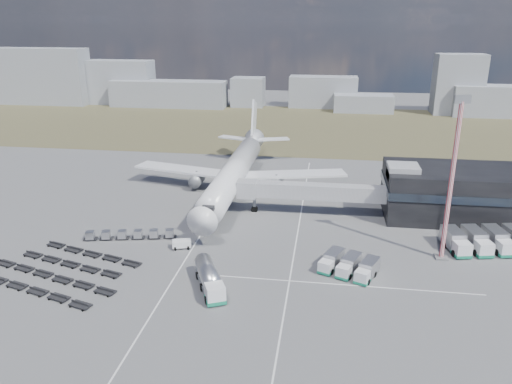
# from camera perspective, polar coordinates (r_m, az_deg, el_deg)

# --- Properties ---
(ground) EXTENTS (420.00, 420.00, 0.00)m
(ground) POSITION_cam_1_polar(r_m,az_deg,el_deg) (88.09, -6.21, -6.81)
(ground) COLOR #565659
(ground) RESTS_ON ground
(grass_strip) EXTENTS (420.00, 90.00, 0.01)m
(grass_strip) POSITION_cam_1_polar(r_m,az_deg,el_deg) (191.55, 1.99, 7.56)
(grass_strip) COLOR brown
(grass_strip) RESTS_ON ground
(lane_markings) EXTENTS (47.12, 110.00, 0.01)m
(lane_markings) POSITION_cam_1_polar(r_m,az_deg,el_deg) (88.97, 0.41, -6.41)
(lane_markings) COLOR silver
(lane_markings) RESTS_ON ground
(terminal) EXTENTS (30.40, 16.40, 11.00)m
(terminal) POSITION_cam_1_polar(r_m,az_deg,el_deg) (109.16, 22.23, 0.00)
(terminal) COLOR black
(terminal) RESTS_ON ground
(jet_bridge) EXTENTS (30.30, 3.80, 7.05)m
(jet_bridge) POSITION_cam_1_polar(r_m,az_deg,el_deg) (102.62, 5.17, 0.11)
(jet_bridge) COLOR #939399
(jet_bridge) RESTS_ON ground
(airliner) EXTENTS (51.59, 64.53, 17.62)m
(airliner) POSITION_cam_1_polar(r_m,az_deg,el_deg) (115.69, -2.35, 2.50)
(airliner) COLOR white
(airliner) RESTS_ON ground
(skyline) EXTENTS (302.55, 25.15, 25.82)m
(skyline) POSITION_cam_1_polar(r_m,az_deg,el_deg) (235.64, -7.07, 12.11)
(skyline) COLOR gray
(skyline) RESTS_ON ground
(fuel_tanker) EXTENTS (7.04, 11.04, 3.52)m
(fuel_tanker) POSITION_cam_1_polar(r_m,az_deg,el_deg) (75.83, -5.34, -9.82)
(fuel_tanker) COLOR white
(fuel_tanker) RESTS_ON ground
(pushback_tug) EXTENTS (3.67, 2.76, 1.47)m
(pushback_tug) POSITION_cam_1_polar(r_m,az_deg,el_deg) (89.59, -8.49, -5.93)
(pushback_tug) COLOR white
(pushback_tug) RESTS_ON ground
(catering_truck) EXTENTS (2.58, 6.17, 2.82)m
(catering_truck) POSITION_cam_1_polar(r_m,az_deg,el_deg) (117.64, 2.28, 0.82)
(catering_truck) COLOR white
(catering_truck) RESTS_ON ground
(service_trucks_near) EXTENTS (10.00, 8.96, 2.50)m
(service_trucks_near) POSITION_cam_1_polar(r_m,az_deg,el_deg) (81.48, 10.58, -8.23)
(service_trucks_near) COLOR white
(service_trucks_near) RESTS_ON ground
(service_trucks_far) EXTENTS (15.36, 10.40, 3.13)m
(service_trucks_far) POSITION_cam_1_polar(r_m,az_deg,el_deg) (96.61, 24.93, -5.06)
(service_trucks_far) COLOR white
(service_trucks_far) RESTS_ON ground
(uld_row) EXTENTS (16.76, 4.92, 1.53)m
(uld_row) POSITION_cam_1_polar(r_m,az_deg,el_deg) (94.90, -14.19, -4.73)
(uld_row) COLOR black
(uld_row) RESTS_ON ground
(baggage_dollies) EXTENTS (26.32, 20.75, 0.75)m
(baggage_dollies) POSITION_cam_1_polar(r_m,az_deg,el_deg) (86.72, -21.63, -8.31)
(baggage_dollies) COLOR black
(baggage_dollies) RESTS_ON ground
(floodlight_mast) EXTENTS (2.63, 2.12, 27.50)m
(floodlight_mast) POSITION_cam_1_polar(r_m,az_deg,el_deg) (86.14, 21.43, 1.19)
(floodlight_mast) COLOR #AB1B26
(floodlight_mast) RESTS_ON ground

